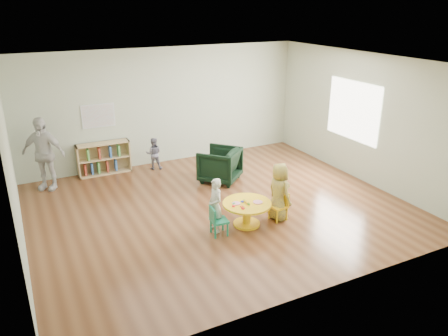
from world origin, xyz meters
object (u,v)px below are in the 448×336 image
child_right (279,192)px  kid_chair_right (280,205)px  bookshelf (103,158)px  adult_caretaker (43,154)px  activity_table (247,210)px  toddler (154,154)px  armchair (220,165)px  child_left (215,205)px  kid_chair_left (217,220)px

child_right → kid_chair_right: bearing=-148.4°
bookshelf → adult_caretaker: 1.40m
activity_table → kid_chair_right: kid_chair_right is taller
kid_chair_right → toddler: (-1.26, 3.52, 0.10)m
activity_table → armchair: armchair is taller
kid_chair_right → toddler: bearing=13.0°
kid_chair_right → armchair: (-0.18, 2.16, 0.09)m
activity_table → child_left: 0.63m
kid_chair_right → child_right: child_right is taller
kid_chair_left → armchair: size_ratio=0.63×
adult_caretaker → bookshelf: bearing=49.4°
kid_chair_right → child_right: size_ratio=0.49×
toddler → activity_table: bearing=119.9°
activity_table → child_left: size_ratio=0.89×
bookshelf → toddler: bearing=-13.0°
child_left → adult_caretaker: (-2.43, 3.29, 0.30)m
adult_caretaker → child_right: bearing=-9.5°
kid_chair_left → armchair: armchair is taller
kid_chair_right → child_right: bearing=32.2°
kid_chair_right → child_right: 0.26m
child_left → toddler: 3.40m
kid_chair_left → child_right: 1.30m
activity_table → child_right: (0.64, -0.05, 0.24)m
activity_table → bookshelf: bearing=115.2°
bookshelf → child_right: child_right is taller
child_left → child_right: (1.24, -0.11, 0.05)m
activity_table → kid_chair_left: size_ratio=1.66×
toddler → armchair: bearing=148.4°
adult_caretaker → activity_table: bearing=-14.5°
toddler → adult_caretaker: 2.46m
activity_table → adult_caretaker: bearing=132.2°
activity_table → toddler: bearing=100.0°
bookshelf → activity_table: bearing=-64.8°
armchair → child_left: size_ratio=0.85×
armchair → child_left: (-1.08, -2.03, 0.11)m
activity_table → kid_chair_right: (0.66, -0.07, -0.01)m
kid_chair_left → kid_chair_right: bearing=96.1°
toddler → bookshelf: bearing=6.9°
activity_table → child_right: bearing=-4.6°
kid_chair_left → armchair: (1.11, 2.17, 0.10)m
kid_chair_right → adult_caretaker: adult_caretaker is taller
kid_chair_right → bookshelf: size_ratio=0.45×
child_right → child_left: bearing=77.8°
armchair → adult_caretaker: adult_caretaker is taller
armchair → kid_chair_right: bearing=52.6°
bookshelf → toddler: (1.14, -0.26, 0.02)m
toddler → kid_chair_left: bearing=109.5°
child_left → toddler: (-0.01, 3.40, -0.10)m
bookshelf → armchair: bearing=-36.2°
kid_chair_right → kid_chair_left: bearing=84.0°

